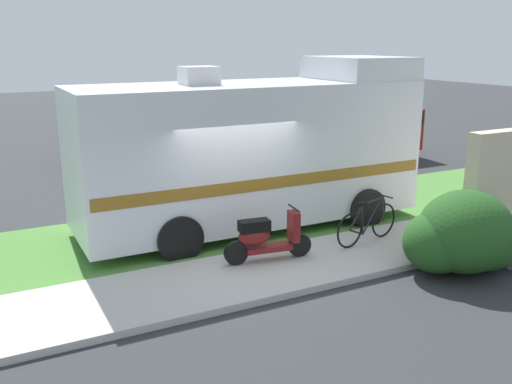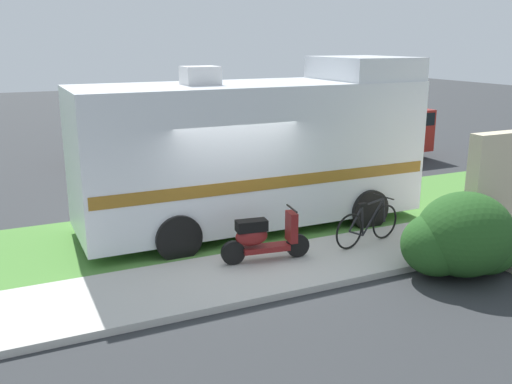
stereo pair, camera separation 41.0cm
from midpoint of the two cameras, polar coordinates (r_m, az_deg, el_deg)
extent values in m
plane|color=#2D3033|center=(11.08, -0.53, -6.15)|extent=(80.00, 80.00, 0.00)
cube|color=beige|center=(10.06, 2.34, -8.07)|extent=(24.00, 2.00, 0.12)
cube|color=#4C8438|center=(12.37, -3.43, -3.68)|extent=(24.00, 3.40, 0.08)
cube|color=silver|center=(12.04, 0.49, 4.18)|extent=(7.41, 2.41, 2.87)
cube|color=silver|center=(13.28, 11.75, 12.23)|extent=(1.81, 2.26, 0.50)
cube|color=#8C601E|center=(12.13, 0.49, 2.19)|extent=(7.26, 2.43, 0.24)
cube|color=black|center=(13.92, 14.43, 7.29)|extent=(0.09, 2.02, 0.90)
cube|color=silver|center=(11.42, -4.64, 11.71)|extent=(0.70, 0.60, 0.36)
cylinder|color=black|center=(14.37, 6.82, 0.63)|extent=(0.90, 0.28, 0.90)
cylinder|color=black|center=(12.57, 12.22, -1.73)|extent=(0.90, 0.28, 0.90)
cylinder|color=black|center=(12.72, -10.05, -1.42)|extent=(0.90, 0.28, 0.90)
cylinder|color=black|center=(10.64, -6.86, -4.60)|extent=(0.90, 0.28, 0.90)
cylinder|color=black|center=(10.51, 5.35, -5.44)|extent=(0.45, 0.16, 0.44)
cylinder|color=black|center=(10.12, -1.18, -6.20)|extent=(0.45, 0.16, 0.44)
cube|color=maroon|center=(10.29, 2.15, -5.72)|extent=(0.90, 0.39, 0.10)
cube|color=black|center=(10.06, 0.71, -3.44)|extent=(0.59, 0.33, 0.20)
ellipsoid|color=maroon|center=(10.12, 0.71, -4.51)|extent=(0.64, 0.38, 0.36)
cube|color=maroon|center=(10.34, 4.77, -3.55)|extent=(0.18, 0.34, 0.56)
cylinder|color=black|center=(10.23, 4.81, -1.69)|extent=(0.10, 0.50, 0.04)
sphere|color=white|center=(10.28, 4.79, -2.60)|extent=(0.12, 0.12, 0.12)
torus|color=black|center=(11.71, 13.91, -2.95)|extent=(0.70, 0.18, 0.71)
torus|color=black|center=(10.98, 10.51, -3.97)|extent=(0.70, 0.18, 0.71)
cylinder|color=black|center=(11.40, 12.82, -2.49)|extent=(0.57, 0.15, 0.68)
cylinder|color=black|center=(11.19, 11.79, -2.90)|extent=(0.10, 0.05, 0.61)
cylinder|color=black|center=(11.29, 12.81, -1.04)|extent=(0.61, 0.16, 0.09)
cylinder|color=black|center=(11.14, 11.17, -4.16)|extent=(0.40, 0.11, 0.19)
cylinder|color=black|center=(11.03, 11.14, -2.70)|extent=(0.35, 0.11, 0.47)
cylinder|color=black|center=(11.61, 13.86, -1.82)|extent=(0.12, 0.06, 0.51)
cube|color=black|center=(11.07, 11.78, -1.28)|extent=(0.22, 0.14, 0.06)
cylinder|color=black|center=(11.50, 13.82, -0.47)|extent=(0.13, 0.52, 0.03)
cube|color=maroon|center=(20.52, 13.80, 6.22)|extent=(2.51, 2.04, 1.44)
cube|color=black|center=(20.47, 13.87, 7.37)|extent=(2.39, 2.06, 0.44)
cube|color=maroon|center=(18.96, 7.20, 4.72)|extent=(3.07, 2.05, 0.71)
cylinder|color=black|center=(21.49, 12.47, 5.01)|extent=(0.76, 0.25, 0.76)
cylinder|color=black|center=(20.03, 15.86, 4.07)|extent=(0.76, 0.25, 0.76)
cylinder|color=black|center=(19.64, 4.76, 4.38)|extent=(0.76, 0.25, 0.76)
cylinder|color=black|center=(18.02, 7.87, 3.33)|extent=(0.76, 0.25, 0.76)
cube|color=maroon|center=(20.56, -4.02, 6.74)|extent=(2.59, 2.07, 1.51)
cube|color=black|center=(20.50, -4.04, 8.00)|extent=(2.46, 2.08, 0.44)
cube|color=maroon|center=(19.85, -11.73, 4.98)|extent=(3.15, 2.08, 0.71)
cylinder|color=black|center=(21.63, -4.39, 5.39)|extent=(0.76, 0.25, 0.76)
cylinder|color=black|center=(19.84, -2.48, 4.54)|extent=(0.76, 0.25, 0.76)
cylinder|color=black|center=(20.75, -13.28, 4.61)|extent=(0.76, 0.25, 0.76)
cylinder|color=black|center=(18.88, -12.13, 3.67)|extent=(0.76, 0.25, 0.76)
cube|color=beige|center=(11.85, 25.20, -0.12)|extent=(2.00, 0.30, 2.40)
ellipsoid|color=#23511E|center=(10.46, 21.48, -4.00)|extent=(1.74, 1.57, 1.48)
ellipsoid|color=#23511E|center=(10.33, 19.01, -5.03)|extent=(1.30, 1.17, 1.11)
ellipsoid|color=#23511E|center=(10.73, 23.32, -4.96)|extent=(1.22, 1.10, 1.03)
cylinder|color=navy|center=(12.72, 17.93, -2.96)|extent=(0.06, 0.06, 0.23)
cylinder|color=navy|center=(12.68, 17.98, -2.37)|extent=(0.03, 0.03, 0.05)
cylinder|color=black|center=(12.67, 17.99, -2.25)|extent=(0.03, 0.03, 0.02)
cylinder|color=#19722D|center=(13.55, 24.74, -2.60)|extent=(0.08, 0.08, 0.20)
cylinder|color=#19722D|center=(13.52, 24.80, -2.11)|extent=(0.03, 0.03, 0.04)
cylinder|color=black|center=(13.51, 24.81, -2.01)|extent=(0.04, 0.04, 0.02)
camera|label=1|loc=(0.20, -88.95, 0.28)|focal=39.40mm
camera|label=2|loc=(0.20, 91.05, -0.28)|focal=39.40mm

